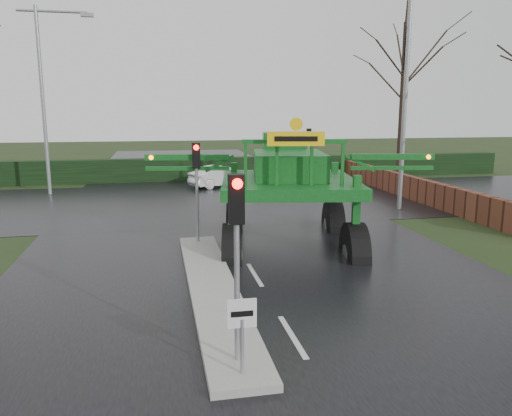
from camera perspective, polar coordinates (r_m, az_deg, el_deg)
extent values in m
plane|color=black|center=(10.60, 4.16, -14.50)|extent=(140.00, 140.00, 0.00)
cube|color=black|center=(19.92, -3.50, -2.22)|extent=(14.00, 80.00, 0.02)
cube|color=black|center=(25.75, -5.33, 0.79)|extent=(80.00, 12.00, 0.02)
cube|color=gray|center=(13.07, -4.97, -9.06)|extent=(1.20, 10.00, 0.16)
cube|color=black|center=(33.53, -6.80, 4.43)|extent=(44.00, 0.90, 1.50)
cube|color=#592D1E|center=(28.69, 16.01, 2.66)|extent=(0.40, 20.00, 1.20)
cylinder|color=gray|center=(8.75, -1.60, -15.58)|extent=(0.07, 0.07, 1.00)
cube|color=silver|center=(8.49, -1.63, -11.96)|extent=(0.50, 0.04, 0.50)
cube|color=black|center=(8.48, -1.60, -12.01)|extent=(0.38, 0.01, 0.10)
cylinder|color=gray|center=(8.78, -2.20, -7.69)|extent=(0.10, 0.10, 3.50)
cube|color=black|center=(8.44, -2.27, 1.02)|extent=(0.26, 0.22, 0.85)
sphere|color=#FF0C07|center=(8.27, -2.14, 2.78)|extent=(0.18, 0.18, 0.18)
cylinder|color=gray|center=(17.00, -6.76, 1.42)|extent=(0.10, 0.10, 3.50)
cube|color=black|center=(16.82, -6.86, 5.96)|extent=(0.26, 0.22, 0.85)
sphere|color=#FF0C07|center=(16.67, -6.85, 6.88)|extent=(0.18, 0.18, 0.18)
cylinder|color=gray|center=(30.72, 6.01, 5.72)|extent=(0.10, 0.10, 3.50)
cube|color=black|center=(30.63, 6.06, 8.24)|extent=(0.26, 0.22, 0.85)
sphere|color=#FF0C07|center=(30.74, 6.00, 8.77)|extent=(0.18, 0.18, 0.18)
cylinder|color=gray|center=(23.94, 16.67, 11.63)|extent=(0.20, 0.20, 10.00)
cylinder|color=gray|center=(29.80, -23.17, 11.01)|extent=(0.20, 0.20, 10.00)
cylinder|color=gray|center=(30.09, -22.30, 20.08)|extent=(3.52, 0.14, 0.14)
cube|color=gray|center=(29.82, -18.75, 20.16)|extent=(0.65, 0.30, 0.20)
cylinder|color=black|center=(34.00, 16.33, 11.34)|extent=(0.32, 0.32, 10.00)
cone|color=black|center=(34.57, 16.89, 20.98)|extent=(0.24, 0.24, 2.50)
cylinder|color=black|center=(17.74, -8.93, -0.41)|extent=(0.96, 2.24, 2.17)
cylinder|color=#595B56|center=(17.74, -8.93, -0.41)|extent=(0.76, 0.86, 0.76)
cube|color=#0E4F0F|center=(17.53, -9.07, 3.94)|extent=(0.28, 0.28, 2.50)
cylinder|color=black|center=(17.65, 3.74, -0.36)|extent=(0.96, 2.24, 2.17)
cylinder|color=#595B56|center=(17.65, 3.74, -0.36)|extent=(0.76, 0.86, 0.76)
cube|color=#0E4F0F|center=(17.44, 3.79, 4.02)|extent=(0.28, 0.28, 2.50)
cylinder|color=black|center=(13.98, -11.01, -3.59)|extent=(0.96, 2.24, 2.17)
cylinder|color=#595B56|center=(13.98, -11.01, -3.59)|extent=(0.76, 0.86, 0.76)
cube|color=#0E4F0F|center=(13.70, -11.22, 1.90)|extent=(0.28, 0.28, 2.50)
cylinder|color=black|center=(13.86, 5.15, -3.55)|extent=(0.96, 2.24, 2.17)
cylinder|color=#595B56|center=(13.86, 5.15, -3.55)|extent=(0.76, 0.86, 0.76)
cube|color=#0E4F0F|center=(13.59, 5.25, 1.99)|extent=(0.28, 0.28, 2.50)
cube|color=#0E4F0F|center=(15.35, -2.84, 5.72)|extent=(5.39, 5.92, 0.38)
cube|color=#0E4F0F|center=(15.53, -2.84, 7.99)|extent=(2.91, 3.62, 0.98)
cube|color=#12511D|center=(17.68, -2.67, 9.59)|extent=(1.83, 1.56, 1.41)
cube|color=#0E4F0F|center=(13.55, -3.09, 11.68)|extent=(3.23, 0.69, 0.13)
cube|color=#0E4F0F|center=(15.35, -16.15, 8.96)|extent=(2.81, 0.68, 0.20)
sphere|color=orange|center=(15.59, -20.55, 8.72)|extent=(0.15, 0.15, 0.15)
cube|color=#0E4F0F|center=(15.17, 10.49, 9.19)|extent=(2.81, 0.68, 0.20)
sphere|color=orange|center=(15.35, 14.99, 9.02)|extent=(0.15, 0.15, 0.15)
cube|color=yellow|center=(13.12, -3.15, 12.17)|extent=(1.72, 0.36, 0.43)
cube|color=black|center=(13.12, -3.15, 12.17)|extent=(1.28, 0.24, 0.15)
cylinder|color=yellow|center=(13.14, -3.17, 14.06)|extent=(0.39, 0.11, 0.39)
imported|color=white|center=(30.54, -3.95, 2.42)|extent=(4.16, 2.84, 1.30)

